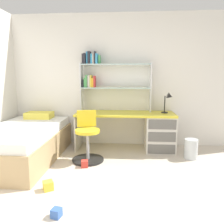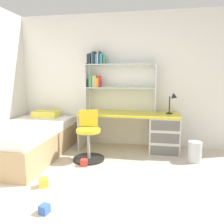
# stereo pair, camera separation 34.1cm
# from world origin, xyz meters

# --- Properties ---
(room_shell) EXTENTS (5.62, 6.38, 2.58)m
(room_shell) POSITION_xyz_m (-1.24, 1.27, 1.29)
(room_shell) COLOR white
(room_shell) RESTS_ON ground_plane
(desk) EXTENTS (1.83, 0.62, 0.71)m
(desk) POSITION_xyz_m (0.42, 2.36, 0.39)
(desk) COLOR gold
(desk) RESTS_ON ground_plane
(bookshelf_hutch) EXTENTS (1.35, 0.22, 1.14)m
(bookshelf_hutch) POSITION_xyz_m (-0.46, 2.55, 1.40)
(bookshelf_hutch) COLOR silver
(bookshelf_hutch) RESTS_ON desk
(desk_lamp) EXTENTS (0.20, 0.17, 0.38)m
(desk_lamp) POSITION_xyz_m (0.74, 2.36, 0.96)
(desk_lamp) COLOR black
(desk_lamp) RESTS_ON desk
(swivel_chair) EXTENTS (0.52, 0.52, 0.82)m
(swivel_chair) POSITION_xyz_m (-0.66, 1.75, 0.33)
(swivel_chair) COLOR black
(swivel_chair) RESTS_ON ground_plane
(bed_platform) EXTENTS (1.11, 1.94, 0.69)m
(bed_platform) POSITION_xyz_m (-1.74, 1.71, 0.28)
(bed_platform) COLOR tan
(bed_platform) RESTS_ON ground_plane
(waste_bin) EXTENTS (0.22, 0.22, 0.34)m
(waste_bin) POSITION_xyz_m (1.07, 1.95, 0.17)
(waste_bin) COLOR silver
(waste_bin) RESTS_ON ground_plane
(toy_block_red_0) EXTENTS (0.12, 0.12, 0.10)m
(toy_block_red_0) POSITION_xyz_m (-0.66, 1.47, 0.05)
(toy_block_red_0) COLOR red
(toy_block_red_0) RESTS_ON ground_plane
(toy_block_yellow_2) EXTENTS (0.16, 0.16, 0.11)m
(toy_block_yellow_2) POSITION_xyz_m (-0.97, 0.75, 0.06)
(toy_block_yellow_2) COLOR gold
(toy_block_yellow_2) RESTS_ON ground_plane
(toy_block_blue_3) EXTENTS (0.11, 0.11, 0.09)m
(toy_block_blue_3) POSITION_xyz_m (-0.69, 0.25, 0.05)
(toy_block_blue_3) COLOR #3860B7
(toy_block_blue_3) RESTS_ON ground_plane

